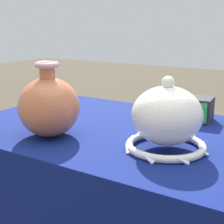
# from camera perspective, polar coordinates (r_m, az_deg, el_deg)

# --- Properties ---
(display_table) EXTENTS (1.28, 0.72, 0.70)m
(display_table) POSITION_cam_1_polar(r_m,az_deg,el_deg) (1.16, 4.72, -7.10)
(display_table) COLOR brown
(display_table) RESTS_ON ground_plane
(vase_tall_bulbous) EXTENTS (0.19, 0.19, 0.24)m
(vase_tall_bulbous) POSITION_cam_1_polar(r_m,az_deg,el_deg) (1.11, -10.45, 0.99)
(vase_tall_bulbous) COLOR #BC6642
(vase_tall_bulbous) RESTS_ON display_table
(vase_dome_bell) EXTENTS (0.24, 0.24, 0.22)m
(vase_dome_bell) POSITION_cam_1_polar(r_m,az_deg,el_deg) (0.98, 9.06, -1.31)
(vase_dome_bell) COLOR white
(vase_dome_bell) RESTS_ON display_table
(mosaic_tile_box) EXTENTS (0.14, 0.12, 0.09)m
(mosaic_tile_box) POSITION_cam_1_polar(r_m,az_deg,el_deg) (1.31, 13.49, 0.52)
(mosaic_tile_box) COLOR #232328
(mosaic_tile_box) RESTS_ON display_table
(bowl_shallow_celadon) EXTENTS (0.12, 0.12, 0.06)m
(bowl_shallow_celadon) POSITION_cam_1_polar(r_m,az_deg,el_deg) (1.48, -8.21, 1.77)
(bowl_shallow_celadon) COLOR #A8CCB7
(bowl_shallow_celadon) RESTS_ON display_table
(cup_wide_slate) EXTENTS (0.11, 0.11, 0.09)m
(cup_wide_slate) POSITION_cam_1_polar(r_m,az_deg,el_deg) (1.33, 7.49, 1.14)
(cup_wide_slate) COLOR slate
(cup_wide_slate) RESTS_ON display_table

